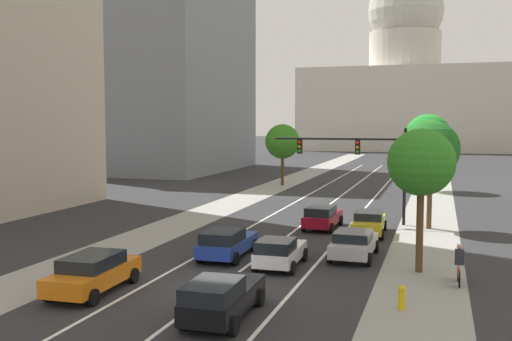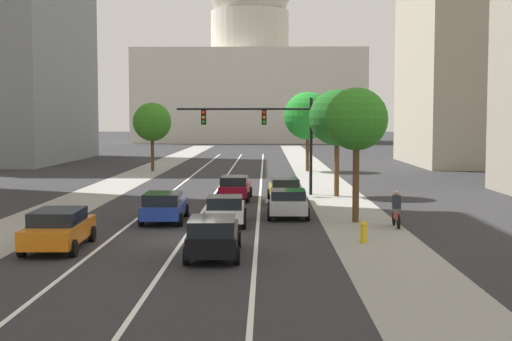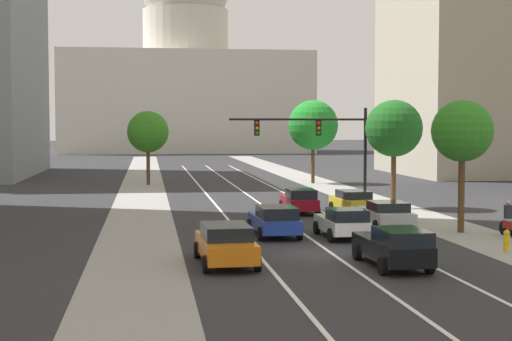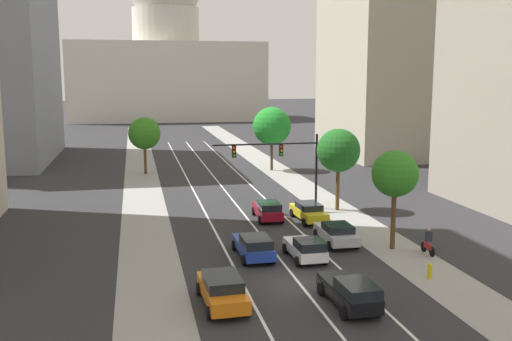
{
  "view_description": "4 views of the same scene",
  "coord_description": "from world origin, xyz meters",
  "px_view_note": "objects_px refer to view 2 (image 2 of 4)",
  "views": [
    {
      "loc": [
        8.57,
        -22.03,
        6.82
      ],
      "look_at": [
        -0.45,
        6.65,
        4.3
      ],
      "focal_mm": 41.24,
      "sensor_mm": 36.0,
      "label": 1
    },
    {
      "loc": [
        3.42,
        -28.63,
        5.02
      ],
      "look_at": [
        2.85,
        11.64,
        2.03
      ],
      "focal_mm": 49.25,
      "sensor_mm": 36.0,
      "label": 2
    },
    {
      "loc": [
        -7.45,
        -31.07,
        5.28
      ],
      "look_at": [
        -0.72,
        17.28,
        2.42
      ],
      "focal_mm": 54.6,
      "sensor_mm": 36.0,
      "label": 3
    },
    {
      "loc": [
        -8.57,
        -29.33,
        11.27
      ],
      "look_at": [
        0.12,
        12.31,
        4.31
      ],
      "focal_mm": 41.14,
      "sensor_mm": 36.0,
      "label": 4
    }
  ],
  "objects_px": {
    "capitol_building": "(250,71)",
    "car_black": "(213,235)",
    "car_blue": "(164,206)",
    "car_silver": "(288,202)",
    "street_tree_near_right": "(357,120)",
    "car_crimson": "(235,187)",
    "cyclist": "(396,209)",
    "traffic_signal_mast": "(267,127)",
    "fire_hydrant": "(364,232)",
    "street_tree_far_right": "(337,118)",
    "car_yellow": "(285,189)",
    "street_tree_near_left": "(152,122)",
    "car_orange": "(59,228)",
    "car_white": "(225,210)",
    "street_tree_mid_right": "(308,116)"
  },
  "relations": [
    {
      "from": "car_orange",
      "to": "fire_hydrant",
      "type": "height_order",
      "value": "car_orange"
    },
    {
      "from": "car_orange",
      "to": "street_tree_near_left",
      "type": "height_order",
      "value": "street_tree_near_left"
    },
    {
      "from": "car_orange",
      "to": "car_black",
      "type": "distance_m",
      "value": 6.28
    },
    {
      "from": "fire_hydrant",
      "to": "street_tree_far_right",
      "type": "distance_m",
      "value": 17.68
    },
    {
      "from": "street_tree_near_left",
      "to": "cyclist",
      "type": "bearing_deg",
      "value": -64.07
    },
    {
      "from": "car_black",
      "to": "car_blue",
      "type": "distance_m",
      "value": 9.23
    },
    {
      "from": "car_yellow",
      "to": "fire_hydrant",
      "type": "bearing_deg",
      "value": -171.03
    },
    {
      "from": "traffic_signal_mast",
      "to": "street_tree_near_right",
      "type": "xyz_separation_m",
      "value": [
        4.28,
        -12.19,
        0.47
      ]
    },
    {
      "from": "car_white",
      "to": "traffic_signal_mast",
      "type": "bearing_deg",
      "value": -9.56
    },
    {
      "from": "car_orange",
      "to": "car_blue",
      "type": "height_order",
      "value": "car_orange"
    },
    {
      "from": "street_tree_near_right",
      "to": "street_tree_far_right",
      "type": "height_order",
      "value": "street_tree_far_right"
    },
    {
      "from": "car_silver",
      "to": "traffic_signal_mast",
      "type": "height_order",
      "value": "traffic_signal_mast"
    },
    {
      "from": "car_crimson",
      "to": "street_tree_near_right",
      "type": "relative_size",
      "value": 0.69
    },
    {
      "from": "capitol_building",
      "to": "car_black",
      "type": "relative_size",
      "value": 10.14
    },
    {
      "from": "car_yellow",
      "to": "car_crimson",
      "type": "bearing_deg",
      "value": 69.35
    },
    {
      "from": "capitol_building",
      "to": "fire_hydrant",
      "type": "distance_m",
      "value": 123.22
    },
    {
      "from": "cyclist",
      "to": "street_tree_near_left",
      "type": "relative_size",
      "value": 0.26
    },
    {
      "from": "car_yellow",
      "to": "car_crimson",
      "type": "height_order",
      "value": "car_crimson"
    },
    {
      "from": "car_white",
      "to": "car_silver",
      "type": "bearing_deg",
      "value": -46.51
    },
    {
      "from": "car_crimson",
      "to": "street_tree_far_right",
      "type": "distance_m",
      "value": 8.01
    },
    {
      "from": "street_tree_mid_right",
      "to": "car_yellow",
      "type": "bearing_deg",
      "value": -96.55
    },
    {
      "from": "capitol_building",
      "to": "car_black",
      "type": "height_order",
      "value": "capitol_building"
    },
    {
      "from": "car_white",
      "to": "street_tree_near_left",
      "type": "distance_m",
      "value": 35.56
    },
    {
      "from": "street_tree_near_right",
      "to": "street_tree_far_right",
      "type": "xyz_separation_m",
      "value": [
        0.21,
        11.3,
        0.1
      ]
    },
    {
      "from": "street_tree_near_left",
      "to": "car_orange",
      "type": "bearing_deg",
      "value": -85.91
    },
    {
      "from": "car_silver",
      "to": "traffic_signal_mast",
      "type": "relative_size",
      "value": 0.5
    },
    {
      "from": "street_tree_far_right",
      "to": "car_yellow",
      "type": "bearing_deg",
      "value": -138.45
    },
    {
      "from": "car_orange",
      "to": "street_tree_near_left",
      "type": "distance_m",
      "value": 40.5
    },
    {
      "from": "car_black",
      "to": "street_tree_near_right",
      "type": "height_order",
      "value": "street_tree_near_right"
    },
    {
      "from": "car_silver",
      "to": "street_tree_near_right",
      "type": "relative_size",
      "value": 0.69
    },
    {
      "from": "street_tree_mid_right",
      "to": "car_white",
      "type": "bearing_deg",
      "value": -99.78
    },
    {
      "from": "car_black",
      "to": "cyclist",
      "type": "distance_m",
      "value": 10.63
    },
    {
      "from": "car_black",
      "to": "car_crimson",
      "type": "distance_m",
      "value": 18.01
    },
    {
      "from": "fire_hydrant",
      "to": "street_tree_far_right",
      "type": "bearing_deg",
      "value": 87.91
    },
    {
      "from": "street_tree_near_left",
      "to": "traffic_signal_mast",
      "type": "bearing_deg",
      "value": -62.37
    },
    {
      "from": "car_crimson",
      "to": "car_black",
      "type": "bearing_deg",
      "value": -178.19
    },
    {
      "from": "traffic_signal_mast",
      "to": "street_tree_mid_right",
      "type": "height_order",
      "value": "street_tree_mid_right"
    },
    {
      "from": "fire_hydrant",
      "to": "car_black",
      "type": "bearing_deg",
      "value": -152.94
    },
    {
      "from": "car_blue",
      "to": "car_white",
      "type": "distance_m",
      "value": 3.23
    },
    {
      "from": "street_tree_mid_right",
      "to": "capitol_building",
      "type": "bearing_deg",
      "value": 95.03
    },
    {
      "from": "car_yellow",
      "to": "street_tree_near_left",
      "type": "relative_size",
      "value": 0.71
    },
    {
      "from": "car_blue",
      "to": "car_silver",
      "type": "bearing_deg",
      "value": -73.94
    },
    {
      "from": "car_blue",
      "to": "street_tree_mid_right",
      "type": "relative_size",
      "value": 0.63
    },
    {
      "from": "cyclist",
      "to": "street_tree_near_right",
      "type": "bearing_deg",
      "value": 44.39
    },
    {
      "from": "car_white",
      "to": "traffic_signal_mast",
      "type": "distance_m",
      "value": 13.98
    },
    {
      "from": "street_tree_near_right",
      "to": "car_black",
      "type": "bearing_deg",
      "value": -125.52
    },
    {
      "from": "car_orange",
      "to": "street_tree_near_right",
      "type": "xyz_separation_m",
      "value": [
        12.32,
        7.17,
        4.14
      ]
    },
    {
      "from": "street_tree_mid_right",
      "to": "cyclist",
      "type": "bearing_deg",
      "value": -86.56
    },
    {
      "from": "car_crimson",
      "to": "street_tree_near_left",
      "type": "relative_size",
      "value": 0.69
    },
    {
      "from": "cyclist",
      "to": "car_white",
      "type": "bearing_deg",
      "value": 85.31
    }
  ]
}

